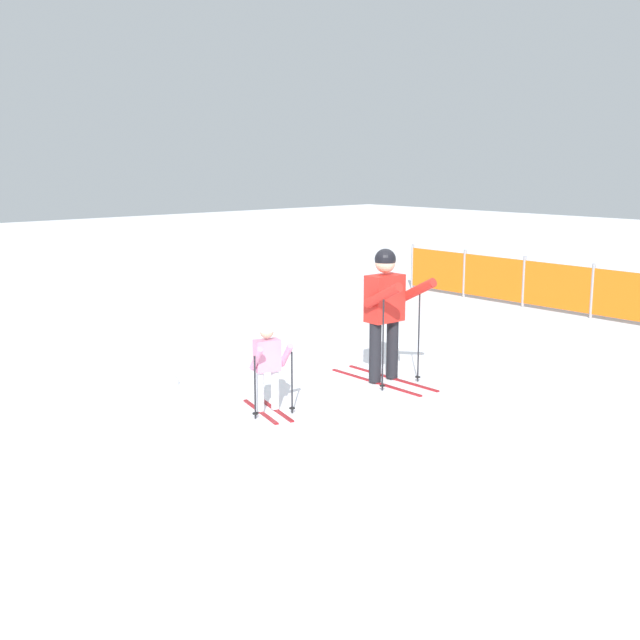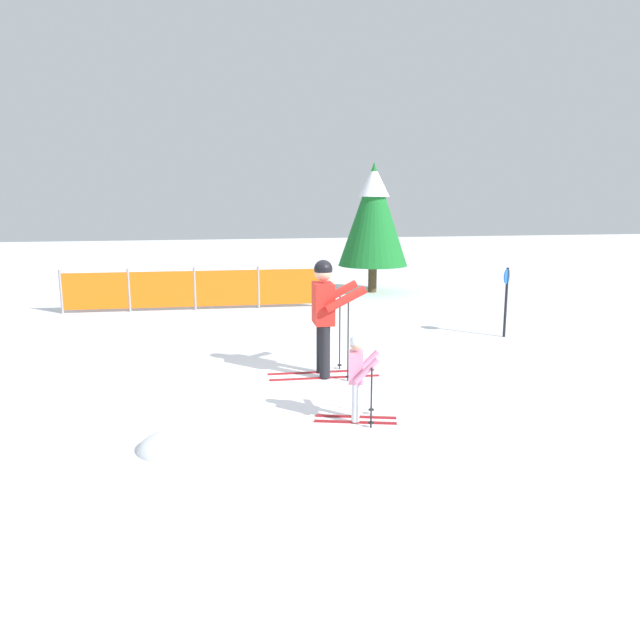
# 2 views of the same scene
# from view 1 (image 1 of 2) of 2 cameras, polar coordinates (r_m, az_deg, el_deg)

# --- Properties ---
(ground_plane) EXTENTS (60.00, 60.00, 0.00)m
(ground_plane) POSITION_cam_1_polar(r_m,az_deg,el_deg) (10.64, 4.09, -4.15)
(ground_plane) COLOR white
(skier_adult) EXTENTS (1.65, 0.74, 1.73)m
(skier_adult) POSITION_cam_1_polar(r_m,az_deg,el_deg) (10.28, 4.73, 1.23)
(skier_adult) COLOR maroon
(skier_adult) RESTS_ON ground_plane
(skier_child) EXTENTS (1.00, 0.54, 1.04)m
(skier_child) POSITION_cam_1_polar(r_m,az_deg,el_deg) (9.09, -3.74, -2.91)
(skier_child) COLOR maroon
(skier_child) RESTS_ON ground_plane
(safety_fence) EXTENTS (6.01, 0.23, 1.00)m
(safety_fence) POSITION_cam_1_polar(r_m,az_deg,el_deg) (16.14, 14.29, 2.65)
(safety_fence) COLOR gray
(safety_fence) RESTS_ON ground_plane
(snow_mound) EXTENTS (1.00, 0.85, 0.40)m
(snow_mound) POSITION_cam_1_polar(r_m,az_deg,el_deg) (10.62, -12.39, -4.43)
(snow_mound) COLOR white
(snow_mound) RESTS_ON ground_plane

